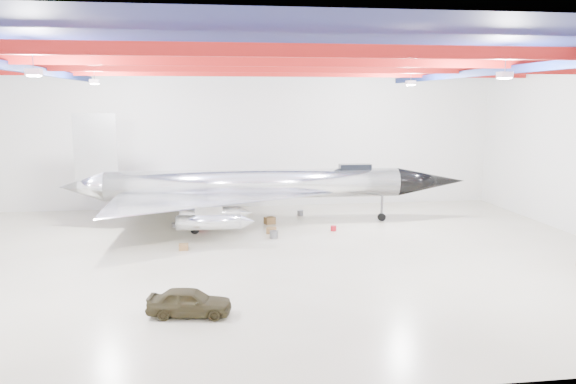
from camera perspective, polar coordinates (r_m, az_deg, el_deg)
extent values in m
plane|color=#BAB194|center=(31.34, -1.92, -6.57)|extent=(40.00, 40.00, 0.00)
plane|color=silver|center=(45.19, -3.92, 5.42)|extent=(40.00, 0.00, 40.00)
plane|color=#0A0F38|center=(30.22, -2.04, 13.91)|extent=(40.00, 40.00, 0.00)
cube|color=#9C1411|center=(21.27, 0.49, 14.19)|extent=(39.50, 0.25, 0.50)
cube|color=#9C1411|center=(27.21, -1.38, 13.14)|extent=(39.50, 0.25, 0.50)
cube|color=#9C1411|center=(33.16, -2.57, 12.47)|extent=(39.50, 0.25, 0.50)
cube|color=#9C1411|center=(39.14, -3.39, 11.99)|extent=(39.50, 0.25, 0.50)
cube|color=#0C1A4B|center=(31.32, -24.90, 11.25)|extent=(0.25, 29.50, 0.40)
cube|color=#0C1A4B|center=(33.57, 19.24, 11.41)|extent=(0.25, 29.50, 0.40)
cube|color=silver|center=(24.99, -24.42, 11.05)|extent=(0.55, 0.55, 0.25)
cube|color=silver|center=(27.32, 21.16, 11.04)|extent=(0.55, 0.55, 0.25)
cube|color=silver|center=(36.66, -19.06, 10.58)|extent=(0.55, 0.55, 0.25)
cube|color=silver|center=(38.28, 12.36, 10.80)|extent=(0.55, 0.55, 0.25)
cylinder|color=silver|center=(38.87, -3.39, 0.80)|extent=(20.20, 2.57, 2.01)
cone|color=black|center=(41.43, 14.29, 1.06)|extent=(5.09, 2.15, 2.01)
cone|color=silver|center=(40.02, -20.19, 0.49)|extent=(3.08, 2.10, 2.01)
cube|color=silver|center=(39.49, -18.99, 4.27)|extent=(2.82, 0.20, 4.53)
cube|color=black|center=(39.69, 6.83, 2.47)|extent=(2.24, 0.87, 0.50)
cylinder|color=silver|center=(33.65, -8.05, -3.07)|extent=(3.85, 1.01, 0.91)
cylinder|color=silver|center=(36.11, -7.93, -2.21)|extent=(3.85, 1.01, 0.91)
cylinder|color=silver|center=(42.05, -7.69, -0.56)|extent=(3.85, 1.01, 0.91)
cylinder|color=silver|center=(44.53, -7.62, 0.00)|extent=(3.85, 1.01, 0.91)
cylinder|color=#59595B|center=(40.65, 9.51, -1.67)|extent=(0.18, 0.18, 1.81)
cylinder|color=black|center=(40.77, 9.49, -2.53)|extent=(0.57, 0.24, 0.56)
cylinder|color=#59595B|center=(36.75, -9.46, -2.85)|extent=(0.18, 0.18, 1.81)
cylinder|color=black|center=(36.89, -9.43, -3.79)|extent=(0.57, 0.24, 0.56)
cylinder|color=#59595B|center=(41.68, -9.08, -1.38)|extent=(0.18, 0.18, 1.81)
cylinder|color=black|center=(41.80, -9.06, -2.22)|extent=(0.57, 0.24, 0.56)
imported|color=#332C19|center=(23.32, -9.98, -10.93)|extent=(3.55, 1.89, 1.15)
cube|color=olive|center=(33.14, -10.56, -5.51)|extent=(0.54, 0.43, 0.37)
cube|color=#A5101D|center=(38.20, -8.61, -3.48)|extent=(0.60, 0.54, 0.35)
cylinder|color=#59595B|center=(35.28, -1.44, -4.35)|extent=(0.59, 0.59, 0.47)
cube|color=olive|center=(39.32, -1.87, -2.91)|extent=(0.84, 0.76, 0.48)
cube|color=#59595B|center=(39.08, -11.42, -3.31)|extent=(0.45, 0.37, 0.30)
cylinder|color=#A5101D|center=(37.37, 4.64, -3.69)|extent=(0.50, 0.50, 0.35)
cube|color=olive|center=(36.53, -1.71, -3.93)|extent=(0.70, 0.63, 0.40)
cylinder|color=#59595B|center=(42.08, 1.25, -2.14)|extent=(0.47, 0.47, 0.40)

